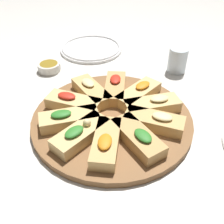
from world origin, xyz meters
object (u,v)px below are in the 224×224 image
serving_board (112,119)px  plate_left (91,48)px  water_glass (178,60)px  dipping_bowl (49,67)px

serving_board → plate_left: serving_board is taller
water_glass → dipping_bowl: 0.43m
serving_board → plate_left: 0.43m
plate_left → water_glass: water_glass is taller
water_glass → dipping_bowl: water_glass is taller
serving_board → water_glass: size_ratio=5.04×
serving_board → water_glass: water_glass is taller
water_glass → dipping_bowl: (-0.28, -0.32, -0.03)m
serving_board → plate_left: size_ratio=1.74×
plate_left → water_glass: bearing=20.4°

